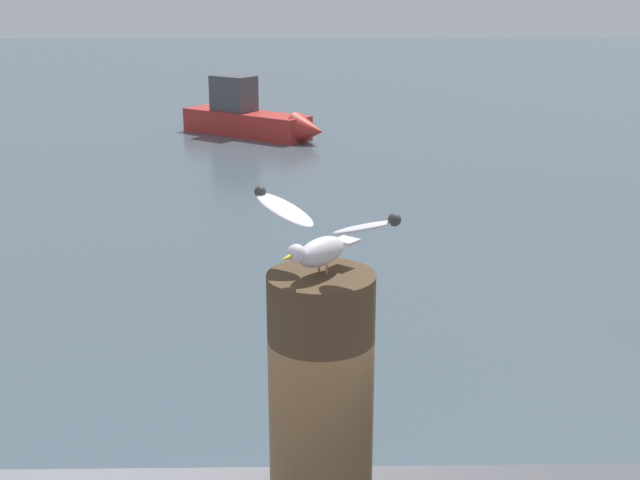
{
  "coord_description": "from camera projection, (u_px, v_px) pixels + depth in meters",
  "views": [
    {
      "loc": [
        0.79,
        -3.02,
        3.72
      ],
      "look_at": [
        0.84,
        -0.06,
        2.79
      ],
      "focal_mm": 45.9,
      "sensor_mm": 36.0,
      "label": 1
    }
  ],
  "objects": [
    {
      "name": "mooring_post",
      "position": [
        321.0,
        399.0,
        3.03
      ],
      "size": [
        0.39,
        0.39,
        0.98
      ],
      "primitive_type": "cylinder",
      "color": "#4C3823",
      "rests_on": "harbor_quay"
    },
    {
      "name": "seagull",
      "position": [
        321.0,
        239.0,
        2.84
      ],
      "size": [
        0.55,
        0.49,
        0.27
      ],
      "color": "#C66A60",
      "rests_on": "mooring_post"
    },
    {
      "name": "boat_red",
      "position": [
        254.0,
        118.0,
        21.03
      ],
      "size": [
        3.96,
        3.27,
        1.59
      ],
      "color": "#B72D28",
      "rests_on": "ground_plane"
    }
  ]
}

